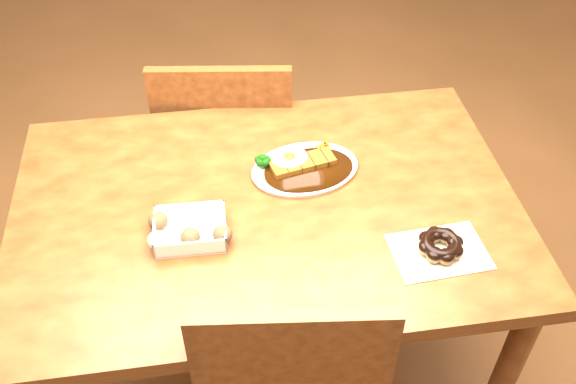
{
  "coord_description": "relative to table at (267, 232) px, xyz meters",
  "views": [
    {
      "loc": [
        -0.11,
        -1.08,
        1.82
      ],
      "look_at": [
        0.05,
        -0.03,
        0.81
      ],
      "focal_mm": 40.0,
      "sensor_mm": 36.0,
      "label": 1
    }
  ],
  "objects": [
    {
      "name": "donut_box",
      "position": [
        -0.18,
        -0.08,
        0.12
      ],
      "size": [
        0.19,
        0.13,
        0.05
      ],
      "rotation": [
        0.0,
        0.0,
        -0.03
      ],
      "color": "white",
      "rests_on": "table"
    },
    {
      "name": "katsu_curry_plate",
      "position": [
        0.11,
        0.1,
        0.11
      ],
      "size": [
        0.29,
        0.23,
        0.05
      ],
      "rotation": [
        0.0,
        0.0,
        0.16
      ],
      "color": "white",
      "rests_on": "table"
    },
    {
      "name": "table",
      "position": [
        0.0,
        0.0,
        0.0
      ],
      "size": [
        1.2,
        0.8,
        0.75
      ],
      "color": "#4C250F",
      "rests_on": "ground"
    },
    {
      "name": "pon_de_ring",
      "position": [
        0.36,
        -0.21,
        0.12
      ],
      "size": [
        0.22,
        0.16,
        0.04
      ],
      "rotation": [
        0.0,
        0.0,
        0.06
      ],
      "color": "silver",
      "rests_on": "table"
    },
    {
      "name": "chair_far",
      "position": [
        -0.06,
        0.54,
        -0.17
      ],
      "size": [
        0.47,
        0.47,
        0.87
      ],
      "rotation": [
        0.0,
        0.0,
        3.01
      ],
      "color": "#4C250F",
      "rests_on": "ground"
    },
    {
      "name": "ground",
      "position": [
        0.0,
        0.0,
        -0.65
      ],
      "size": [
        6.0,
        6.0,
        0.0
      ],
      "primitive_type": "plane",
      "color": "brown",
      "rests_on": "ground"
    }
  ]
}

